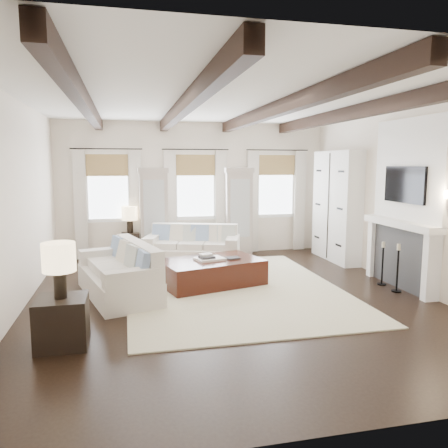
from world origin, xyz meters
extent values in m
plane|color=black|center=(0.00, 0.00, 0.00)|extent=(7.50, 7.50, 0.00)
cube|color=white|center=(0.00, 3.75, 1.60)|extent=(6.50, 0.04, 3.20)
cube|color=white|center=(0.00, -3.75, 1.60)|extent=(6.50, 0.04, 3.20)
cube|color=white|center=(-3.25, 0.00, 1.60)|extent=(0.04, 7.50, 3.20)
cube|color=white|center=(3.25, 0.00, 1.60)|extent=(0.04, 7.50, 3.20)
cube|color=white|center=(0.00, 0.00, 3.20)|extent=(6.50, 7.50, 0.04)
cube|color=black|center=(-2.20, 0.00, 3.08)|extent=(0.16, 7.40, 0.22)
cube|color=black|center=(-0.75, 0.00, 3.08)|extent=(0.16, 7.40, 0.22)
cube|color=black|center=(0.75, 0.00, 3.08)|extent=(0.16, 7.40, 0.22)
cube|color=black|center=(2.20, 0.00, 3.08)|extent=(0.16, 7.40, 0.22)
cube|color=white|center=(-2.05, 3.72, 1.65)|extent=(0.90, 0.03, 1.45)
cube|color=olive|center=(-2.05, 3.66, 2.18)|extent=(0.94, 0.04, 0.50)
cube|color=silver|center=(-2.67, 3.62, 1.27)|extent=(0.28, 0.08, 2.50)
cube|color=silver|center=(-1.43, 3.62, 1.27)|extent=(0.28, 0.08, 2.50)
cylinder|color=black|center=(-2.05, 3.61, 2.55)|extent=(1.60, 0.02, 0.02)
cube|color=white|center=(0.00, 3.72, 1.65)|extent=(0.90, 0.03, 1.45)
cube|color=olive|center=(0.00, 3.66, 2.18)|extent=(0.94, 0.04, 0.50)
cube|color=silver|center=(-0.62, 3.62, 1.27)|extent=(0.28, 0.08, 2.50)
cube|color=silver|center=(0.62, 3.62, 1.27)|extent=(0.28, 0.08, 2.50)
cylinder|color=black|center=(0.00, 3.61, 2.55)|extent=(1.60, 0.02, 0.02)
cube|color=white|center=(2.05, 3.72, 1.65)|extent=(0.90, 0.03, 1.45)
cube|color=olive|center=(2.05, 3.66, 2.18)|extent=(0.94, 0.04, 0.50)
cube|color=silver|center=(1.43, 3.62, 1.27)|extent=(0.28, 0.08, 2.50)
cube|color=silver|center=(2.67, 3.62, 1.27)|extent=(0.28, 0.08, 2.50)
cylinder|color=black|center=(2.05, 3.61, 2.55)|extent=(1.60, 0.02, 0.02)
cube|color=#B5A99D|center=(-1.02, 3.53, 1.00)|extent=(0.64, 0.38, 2.00)
cube|color=#B2B7BA|center=(-1.02, 3.33, 1.15)|extent=(0.48, 0.02, 1.40)
cube|color=#B5A99D|center=(-1.02, 3.53, 2.06)|extent=(0.70, 0.42, 0.12)
cube|color=#B5A99D|center=(1.02, 3.53, 1.00)|extent=(0.64, 0.38, 2.00)
cube|color=#B2B7BA|center=(1.02, 3.33, 1.15)|extent=(0.48, 0.02, 1.40)
cube|color=#B5A99D|center=(1.02, 3.53, 2.06)|extent=(0.70, 0.42, 0.12)
cube|color=#2C2C2F|center=(3.16, 0.00, 0.55)|extent=(0.18, 1.50, 1.10)
cube|color=black|center=(3.13, 0.00, 0.40)|extent=(0.10, 0.90, 0.70)
cube|color=white|center=(3.12, -0.82, 0.55)|extent=(0.26, 0.14, 1.10)
cube|color=white|center=(3.12, 0.82, 0.55)|extent=(0.26, 0.14, 1.10)
cube|color=white|center=(3.09, 0.00, 1.16)|extent=(0.32, 1.90, 0.12)
cube|color=white|center=(3.20, 0.00, 2.10)|extent=(0.10, 1.90, 1.80)
cube|color=black|center=(3.13, 0.00, 1.85)|extent=(0.07, 1.10, 0.64)
cube|color=silver|center=(3.05, 2.35, 1.25)|extent=(0.40, 1.70, 2.50)
cube|color=black|center=(2.84, 2.35, 1.25)|extent=(0.01, 0.02, 2.40)
cube|color=beige|center=(0.16, 0.55, 0.01)|extent=(3.70, 4.78, 0.02)
cube|color=silver|center=(-0.27, 2.55, 0.19)|extent=(2.22, 1.51, 0.39)
cube|color=silver|center=(-0.16, 2.88, 0.63)|extent=(1.91, 0.81, 0.48)
cube|color=silver|center=(-1.11, 2.83, 0.51)|extent=(0.51, 0.91, 0.25)
cube|color=silver|center=(0.58, 2.27, 0.51)|extent=(0.51, 0.91, 0.25)
cube|color=silver|center=(-0.82, 2.68, 0.46)|extent=(0.70, 0.72, 0.14)
cube|color=silver|center=(-0.28, 2.50, 0.46)|extent=(0.70, 0.72, 0.14)
cube|color=silver|center=(0.25, 2.32, 0.46)|extent=(0.70, 0.72, 0.14)
cube|color=#6F8CB7|center=(-0.90, 2.95, 0.66)|extent=(0.45, 0.33, 0.42)
cube|color=silver|center=(-0.62, 2.86, 0.66)|extent=(0.45, 0.33, 0.42)
cube|color=beige|center=(-0.35, 2.77, 0.66)|extent=(0.45, 0.33, 0.42)
cube|color=#6F8CB7|center=(-0.07, 2.68, 0.66)|extent=(0.45, 0.33, 0.42)
cube|color=silver|center=(0.21, 2.59, 0.66)|extent=(0.45, 0.33, 0.42)
cube|color=beige|center=(0.48, 2.50, 0.66)|extent=(0.45, 0.33, 0.42)
cube|color=silver|center=(-1.83, 0.57, 0.20)|extent=(1.47, 2.26, 0.40)
cube|color=silver|center=(-1.48, 0.67, 0.65)|extent=(0.74, 1.97, 0.50)
cube|color=silver|center=(-2.07, 1.45, 0.53)|extent=(0.93, 0.49, 0.26)
cube|color=silver|center=(-1.58, -0.31, 0.53)|extent=(0.93, 0.49, 0.26)
cube|color=silver|center=(-2.03, 1.11, 0.47)|extent=(0.72, 0.70, 0.14)
cube|color=silver|center=(-1.87, 0.56, 0.47)|extent=(0.72, 0.70, 0.14)
cube|color=silver|center=(-1.72, 0.00, 0.47)|extent=(0.72, 0.70, 0.14)
cube|color=#6F8CB7|center=(-1.84, 1.34, 0.68)|extent=(0.32, 0.46, 0.43)
cube|color=silver|center=(-1.71, 0.86, 0.68)|extent=(0.32, 0.46, 0.43)
cube|color=beige|center=(-1.57, 0.38, 0.68)|extent=(0.32, 0.46, 0.43)
cube|color=#6F8CB7|center=(-1.44, -0.09, 0.68)|extent=(0.32, 0.46, 0.43)
cube|color=black|center=(-0.17, 0.91, 0.23)|extent=(2.02, 1.55, 0.47)
cube|color=white|center=(-0.20, 0.89, 0.49)|extent=(0.58, 0.50, 0.04)
cube|color=#262628|center=(-0.25, 0.86, 0.53)|extent=(0.30, 0.26, 0.04)
cube|color=beige|center=(-0.26, 0.93, 0.56)|extent=(0.26, 0.22, 0.03)
cube|color=#262628|center=(0.24, 0.89, 0.48)|extent=(0.28, 0.24, 0.03)
cube|color=black|center=(-2.46, -1.36, 0.30)|extent=(0.60, 0.60, 0.60)
cylinder|color=black|center=(-2.46, -1.36, 0.77)|extent=(0.15, 0.15, 0.33)
cylinder|color=#F9D89E|center=(-2.46, -1.36, 1.11)|extent=(0.39, 0.39, 0.35)
cube|color=black|center=(-1.58, 3.54, 0.30)|extent=(0.40, 0.40, 0.61)
cylinder|color=black|center=(-1.58, 3.54, 0.76)|extent=(0.14, 0.14, 0.30)
cylinder|color=#F9D89E|center=(-1.58, 3.54, 1.07)|extent=(0.36, 0.36, 0.32)
cylinder|color=black|center=(2.90, -0.25, 0.01)|extent=(0.17, 0.17, 0.02)
cylinder|color=black|center=(2.90, -0.25, 0.37)|extent=(0.03, 0.03, 0.75)
cylinder|color=beige|center=(2.90, -0.25, 0.79)|extent=(0.06, 0.06, 0.11)
cylinder|color=black|center=(2.90, 0.20, 0.01)|extent=(0.16, 0.16, 0.02)
cylinder|color=black|center=(2.90, 0.20, 0.35)|extent=(0.03, 0.03, 0.71)
cylinder|color=beige|center=(2.90, 0.20, 0.75)|extent=(0.06, 0.06, 0.10)
camera|label=1|loc=(-1.67, -6.78, 2.21)|focal=35.00mm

